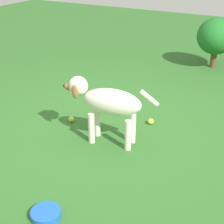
% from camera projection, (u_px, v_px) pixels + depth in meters
% --- Properties ---
extents(ground, '(14.00, 14.00, 0.00)m').
position_uv_depth(ground, '(107.00, 132.00, 3.57)').
color(ground, '#2D6026').
extents(dog, '(0.31, 0.96, 0.65)m').
position_uv_depth(dog, '(106.00, 102.00, 3.21)').
color(dog, silver).
rests_on(dog, ground).
extents(tennis_ball_0, '(0.07, 0.07, 0.07)m').
position_uv_depth(tennis_ball_0, '(151.00, 121.00, 3.70)').
color(tennis_ball_0, '#CED23D').
rests_on(tennis_ball_0, ground).
extents(tennis_ball_1, '(0.07, 0.07, 0.07)m').
position_uv_depth(tennis_ball_1, '(71.00, 119.00, 3.75)').
color(tennis_ball_1, '#C0D938').
rests_on(tennis_ball_1, ground).
extents(tennis_ball_2, '(0.07, 0.07, 0.07)m').
position_uv_depth(tennis_ball_2, '(120.00, 100.00, 4.20)').
color(tennis_ball_2, '#C2E035').
rests_on(tennis_ball_2, ground).
extents(water_bowl, '(0.22, 0.22, 0.06)m').
position_uv_depth(water_bowl, '(46.00, 214.00, 2.43)').
color(water_bowl, blue).
rests_on(water_bowl, ground).
extents(shrub_near, '(0.66, 0.60, 0.79)m').
position_uv_depth(shrub_near, '(217.00, 36.00, 5.22)').
color(shrub_near, brown).
rests_on(shrub_near, ground).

